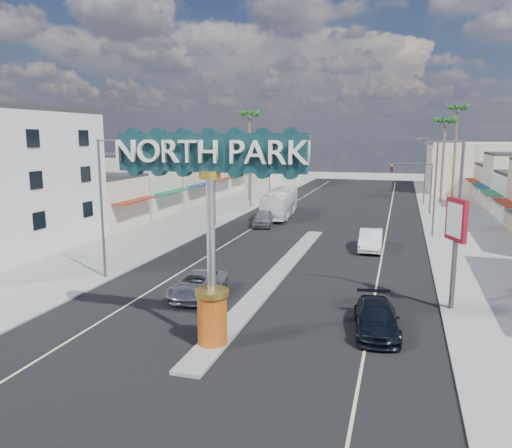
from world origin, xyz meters
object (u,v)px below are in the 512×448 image
Objects in this scene: traffic_signal_right at (415,178)px; streetlight_r_near at (455,216)px; streetlight_l_mid at (216,177)px; suv_right at (376,318)px; palm_right_mid at (445,125)px; streetlight_r_mid at (433,182)px; traffic_signal_left at (264,175)px; palm_left_far at (249,119)px; bank_pylon_sign at (456,226)px; streetlight_l_near at (104,202)px; car_parked_left at (264,218)px; palm_right_far at (457,113)px; streetlight_r_far at (424,167)px; car_parked_right at (371,240)px; gateway_sign at (210,214)px; streetlight_l_far at (271,165)px; suv_left at (198,285)px; city_bus at (280,203)px.

traffic_signal_right is 0.67× the size of streetlight_r_near.
streetlight_l_mid is 1.83× the size of suv_right.
streetlight_r_mid is at bearing -95.64° from palm_right_mid.
suv_right is at bearing -129.51° from streetlight_r_near.
traffic_signal_left is 0.50× the size of palm_right_mid.
bank_pylon_sign is at bearing -59.63° from palm_left_far.
streetlight_l_near is 1.86× the size of car_parked_left.
palm_right_far is 38.77m from car_parked_left.
streetlight_r_far is 29.44m from car_parked_right.
car_parked_left is (3.43, -12.63, -3.45)m from traffic_signal_left.
suv_right is 6.79m from bank_pylon_sign.
streetlight_r_mid is at bearing -90.00° from streetlight_r_far.
gateway_sign is 9.36m from suv_right.
streetlight_l_mid is at bearing -132.03° from palm_right_mid.
streetlight_l_far is 30.32m from streetlight_r_mid.
gateway_sign is at bearing -77.67° from traffic_signal_left.
suv_right is (-2.33, -38.34, -3.56)m from traffic_signal_right.
palm_left_far is at bearing 164.85° from traffic_signal_right.
streetlight_r_far is (20.87, 42.00, 0.00)m from streetlight_l_near.
car_parked_left is at bearing -77.24° from streetlight_l_far.
streetlight_l_mid is 23.21m from suv_left.
traffic_signal_left is at bearing 123.67° from car_parked_right.
city_bus is (4.82, 7.78, -3.52)m from streetlight_l_mid.
palm_left_far is 2.56× the size of car_parked_right.
bank_pylon_sign is (1.31, -34.09, 0.29)m from traffic_signal_right.
streetlight_r_mid reaches higher than traffic_signal_left.
palm_left_far is at bearing 139.52° from streetlight_r_mid.
streetlight_r_mid is 0.74× the size of palm_right_mid.
streetlight_r_near is 1.53× the size of bank_pylon_sign.
palm_right_mid reaches higher than streetlight_r_mid.
streetlight_r_near is 14.57m from suv_left.
city_bus is at bearing 125.81° from car_parked_right.
traffic_signal_right is 14.10m from palm_right_mid.
streetlight_l_far and streetlight_r_near have the same top height.
gateway_sign is 1.53× the size of traffic_signal_left.
streetlight_r_near is 20.00m from streetlight_r_mid.
palm_left_far is 2.71× the size of car_parked_left.
palm_right_mid is at bearing 75.41° from car_parked_right.
car_parked_right is (15.93, -6.72, -4.22)m from streetlight_l_mid.
gateway_sign is 0.82× the size of city_bus.
palm_right_mid reaches higher than suv_left.
traffic_signal_right is at bearing 79.61° from suv_right.
gateway_sign is at bearing -74.85° from palm_left_far.
streetlight_r_near is 46.40m from palm_right_mid.
car_parked_left is 6.46m from city_bus.
streetlight_l_far is 21.58m from car_parked_left.
bank_pylon_sign is (0.06, -20.10, -0.50)m from streetlight_r_mid.
palm_left_far is at bearing 102.46° from suv_left.
streetlight_r_far is at bearing -122.69° from palm_right_mid.
streetlight_l_mid is at bearing -95.10° from traffic_signal_left.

